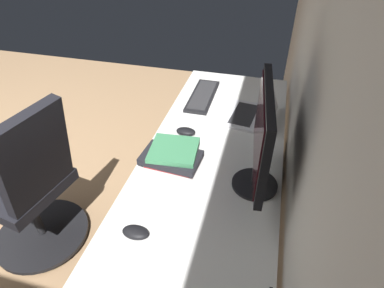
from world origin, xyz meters
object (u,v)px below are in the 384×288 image
laptop_left (254,111)px  keyboard_main (203,96)px  mouse_main (186,131)px  office_chair (32,191)px  drawer_pedestal (218,194)px  monitor_primary (262,137)px  book_stack_near (172,155)px  mouse_spare (136,232)px

laptop_left → keyboard_main: bearing=-116.5°
mouse_main → office_chair: 0.91m
drawer_pedestal → laptop_left: 0.53m
monitor_primary → mouse_main: (-0.30, -0.39, -0.25)m
mouse_main → office_chair: size_ratio=0.11×
mouse_main → book_stack_near: 0.24m
keyboard_main → mouse_spare: (1.09, -0.00, 0.01)m
laptop_left → office_chair: size_ratio=0.35×
laptop_left → office_chair: bearing=-61.2°
drawer_pedestal → keyboard_main: keyboard_main is taller
drawer_pedestal → mouse_main: (-0.03, -0.20, 0.40)m
laptop_left → book_stack_near: size_ratio=1.18×
mouse_spare → book_stack_near: (-0.44, 0.01, 0.02)m
office_chair → mouse_main: bearing=115.0°
mouse_spare → drawer_pedestal: bearing=161.9°
mouse_main → keyboard_main: bearing=-179.4°
monitor_primary → mouse_main: size_ratio=4.76×
mouse_spare → office_chair: office_chair is taller
monitor_primary → mouse_spare: 0.60m
mouse_spare → office_chair: 0.88m
drawer_pedestal → mouse_spare: size_ratio=6.68×
monitor_primary → laptop_left: 0.59m
drawer_pedestal → office_chair: office_chair is taller
drawer_pedestal → keyboard_main: size_ratio=1.65×
monitor_primary → office_chair: (0.07, -1.18, -0.54)m
office_chair → laptop_left: bearing=118.8°
monitor_primary → keyboard_main: (-0.71, -0.40, -0.25)m
book_stack_near → office_chair: office_chair is taller
laptop_left → office_chair: office_chair is taller
laptop_left → mouse_spare: 0.98m
keyboard_main → mouse_spare: bearing=-0.2°
monitor_primary → mouse_main: monitor_primary is taller
drawer_pedestal → laptop_left: size_ratio=2.05×
laptop_left → book_stack_near: (0.48, -0.33, -0.01)m
drawer_pedestal → monitor_primary: size_ratio=1.40×
keyboard_main → mouse_main: mouse_main is taller
office_chair → keyboard_main: bearing=135.0°
mouse_spare → office_chair: size_ratio=0.11×
mouse_main → office_chair: (0.37, -0.78, -0.29)m
book_stack_near → office_chair: 0.85m
mouse_main → laptop_left: bearing=126.7°
book_stack_near → office_chair: bearing=-80.5°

